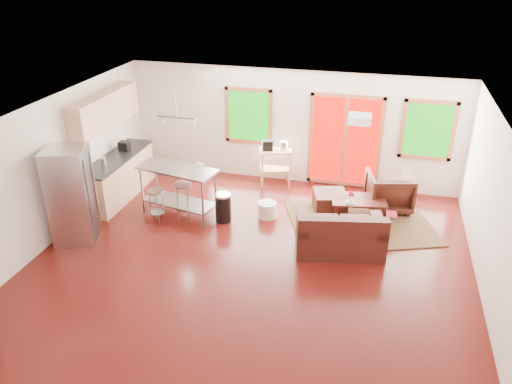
% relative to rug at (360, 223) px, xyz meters
% --- Properties ---
extents(floor, '(7.50, 7.00, 0.02)m').
position_rel_rug_xyz_m(floor, '(-1.75, -1.82, -0.02)').
color(floor, '#3B0B09').
rests_on(floor, ground).
extents(ceiling, '(7.50, 7.00, 0.02)m').
position_rel_rug_xyz_m(ceiling, '(-1.75, -1.82, 2.60)').
color(ceiling, white).
rests_on(ceiling, ground).
extents(back_wall, '(7.50, 0.02, 2.60)m').
position_rel_rug_xyz_m(back_wall, '(-1.75, 1.69, 1.29)').
color(back_wall, white).
rests_on(back_wall, ground).
extents(left_wall, '(0.02, 7.00, 2.60)m').
position_rel_rug_xyz_m(left_wall, '(-5.51, -1.82, 1.29)').
color(left_wall, white).
rests_on(left_wall, ground).
extents(right_wall, '(0.02, 7.00, 2.60)m').
position_rel_rug_xyz_m(right_wall, '(2.01, -1.82, 1.29)').
color(right_wall, white).
rests_on(right_wall, ground).
extents(front_wall, '(7.50, 0.02, 2.60)m').
position_rel_rug_xyz_m(front_wall, '(-1.75, -5.33, 1.29)').
color(front_wall, white).
rests_on(front_wall, ground).
extents(window_left, '(1.10, 0.05, 1.30)m').
position_rel_rug_xyz_m(window_left, '(-2.75, 1.64, 1.49)').
color(window_left, '#0F510B').
rests_on(window_left, back_wall).
extents(french_doors, '(1.60, 0.05, 2.10)m').
position_rel_rug_xyz_m(french_doors, '(-0.55, 1.64, 1.09)').
color(french_doors, '#A70500').
rests_on(french_doors, back_wall).
extents(window_right, '(1.10, 0.05, 1.30)m').
position_rel_rug_xyz_m(window_right, '(1.15, 1.64, 1.49)').
color(window_right, '#0F510B').
rests_on(window_right, back_wall).
extents(rug, '(3.28, 2.93, 0.03)m').
position_rel_rug_xyz_m(rug, '(0.00, 0.00, 0.00)').
color(rug, '#405430').
rests_on(rug, floor).
extents(loveseat, '(1.70, 1.18, 0.83)m').
position_rel_rug_xyz_m(loveseat, '(-0.31, -1.12, 0.31)').
color(loveseat, black).
rests_on(loveseat, floor).
extents(coffee_table, '(1.17, 0.82, 0.43)m').
position_rel_rug_xyz_m(coffee_table, '(-0.08, 0.22, 0.35)').
color(coffee_table, '#3B1710').
rests_on(coffee_table, floor).
extents(armchair, '(1.04, 1.00, 0.89)m').
position_rel_rug_xyz_m(armchair, '(0.50, 0.78, 0.43)').
color(armchair, black).
rests_on(armchair, floor).
extents(ottoman, '(0.80, 0.80, 0.43)m').
position_rel_rug_xyz_m(ottoman, '(-0.66, 0.35, 0.20)').
color(ottoman, black).
rests_on(ottoman, floor).
extents(pouf, '(0.48, 0.48, 0.33)m').
position_rel_rug_xyz_m(pouf, '(-1.85, -0.22, 0.15)').
color(pouf, white).
rests_on(pouf, floor).
extents(vase, '(0.23, 0.23, 0.31)m').
position_rel_rug_xyz_m(vase, '(-0.22, -0.09, 0.50)').
color(vase, silver).
rests_on(vase, coffee_table).
extents(book, '(0.20, 0.03, 0.27)m').
position_rel_rug_xyz_m(book, '(0.47, -0.26, 0.52)').
color(book, maroon).
rests_on(book, coffee_table).
extents(cabinets, '(0.64, 2.24, 2.30)m').
position_rel_rug_xyz_m(cabinets, '(-5.24, -0.12, 0.91)').
color(cabinets, tan).
rests_on(cabinets, floor).
extents(refrigerator, '(0.91, 0.90, 1.82)m').
position_rel_rug_xyz_m(refrigerator, '(-5.09, -1.93, 0.90)').
color(refrigerator, '#B7BABC').
rests_on(refrigerator, floor).
extents(island, '(1.70, 0.96, 1.02)m').
position_rel_rug_xyz_m(island, '(-3.63, -0.52, 0.69)').
color(island, '#B7BABC').
rests_on(island, floor).
extents(cup, '(0.16, 0.13, 0.14)m').
position_rel_rug_xyz_m(cup, '(-3.26, -0.23, 1.00)').
color(cup, white).
rests_on(cup, island).
extents(bar_stool_a, '(0.37, 0.37, 0.68)m').
position_rel_rug_xyz_m(bar_stool_a, '(-3.94, -0.94, 0.50)').
color(bar_stool_a, '#B7BABC').
rests_on(bar_stool_a, floor).
extents(bar_stool_b, '(0.45, 0.45, 0.77)m').
position_rel_rug_xyz_m(bar_stool_b, '(-3.47, -0.68, 0.56)').
color(bar_stool_b, '#B7BABC').
rests_on(bar_stool_b, floor).
extents(trash_can, '(0.33, 0.33, 0.59)m').
position_rel_rug_xyz_m(trash_can, '(-2.67, -0.58, 0.29)').
color(trash_can, black).
rests_on(trash_can, floor).
extents(kitchen_cart, '(0.83, 0.66, 1.10)m').
position_rel_rug_xyz_m(kitchen_cart, '(-2.06, 1.32, 0.73)').
color(kitchen_cart, tan).
rests_on(kitchen_cart, floor).
extents(ceiling_flush, '(0.35, 0.35, 0.12)m').
position_rel_rug_xyz_m(ceiling_flush, '(-0.15, -1.22, 2.52)').
color(ceiling_flush, white).
rests_on(ceiling_flush, ceiling).
extents(pendant_light, '(0.80, 0.18, 0.79)m').
position_rel_rug_xyz_m(pendant_light, '(-3.65, -0.32, 1.88)').
color(pendant_light, gray).
rests_on(pendant_light, ceiling).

